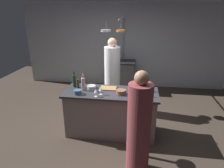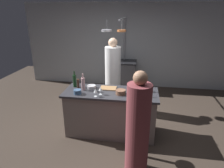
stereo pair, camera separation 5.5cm
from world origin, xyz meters
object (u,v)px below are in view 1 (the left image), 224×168
at_px(bar_stool_right, 136,136).
at_px(wine_bottle_green, 134,88).
at_px(wine_glass_near_right_guest, 96,91).
at_px(mixing_bowl_steel, 91,87).
at_px(wine_bottle_dark, 141,85).
at_px(wine_glass_near_left_guest, 101,89).
at_px(mixing_bowl_wooden, 121,92).
at_px(pepper_mill, 78,84).
at_px(guest_right, 139,129).
at_px(cutting_board, 108,88).
at_px(stove_range, 122,75).
at_px(chef, 112,78).
at_px(mixing_bowl_blue, 78,92).
at_px(wine_bottle_rose, 83,84).
at_px(wine_bottle_red, 75,81).

bearing_deg(bar_stool_right, wine_bottle_green, 97.84).
distance_m(wine_glass_near_right_guest, mixing_bowl_steel, 0.43).
bearing_deg(wine_bottle_dark, wine_glass_near_left_guest, -156.89).
bearing_deg(wine_bottle_dark, wine_glass_near_right_guest, -152.58).
xyz_separation_m(wine_glass_near_left_guest, mixing_bowl_wooden, (0.36, 0.07, -0.06)).
xyz_separation_m(pepper_mill, mixing_bowl_steel, (0.24, 0.09, -0.08)).
xyz_separation_m(guest_right, pepper_mill, (-1.20, 1.01, 0.25)).
height_order(guest_right, pepper_mill, guest_right).
xyz_separation_m(pepper_mill, wine_bottle_dark, (1.21, 0.12, 0.01)).
height_order(wine_glass_near_left_guest, mixing_bowl_wooden, wine_glass_near_left_guest).
relative_size(cutting_board, wine_glass_near_left_guest, 2.19).
distance_m(stove_range, bar_stool_right, 3.11).
relative_size(chef, pepper_mill, 8.45).
bearing_deg(bar_stool_right, mixing_bowl_blue, 159.32).
bearing_deg(cutting_board, chef, 92.64).
distance_m(pepper_mill, wine_glass_near_left_guest, 0.52).
bearing_deg(mixing_bowl_steel, mixing_bowl_blue, -119.67).
xyz_separation_m(wine_bottle_rose, wine_bottle_red, (-0.22, 0.15, -0.00)).
height_order(chef, pepper_mill, chef).
xyz_separation_m(wine_bottle_rose, mixing_bowl_blue, (-0.05, -0.20, -0.09)).
height_order(bar_stool_right, mixing_bowl_blue, mixing_bowl_blue).
relative_size(chef, mixing_bowl_blue, 12.38).
relative_size(wine_bottle_rose, wine_bottle_dark, 1.15).
relative_size(wine_glass_near_right_guest, wine_glass_near_left_guest, 1.00).
height_order(chef, bar_stool_right, chef).
bearing_deg(mixing_bowl_wooden, chef, 105.53).
distance_m(chef, mixing_bowl_blue, 1.35).
bearing_deg(mixing_bowl_steel, mixing_bowl_wooden, -19.01).
bearing_deg(wine_bottle_red, mixing_bowl_blue, -64.47).
height_order(chef, wine_bottle_rose, chef).
xyz_separation_m(wine_bottle_red, mixing_bowl_wooden, (0.96, -0.24, -0.09)).
bearing_deg(pepper_mill, wine_glass_near_left_guest, -21.34).
height_order(wine_bottle_dark, mixing_bowl_wooden, wine_bottle_dark).
xyz_separation_m(wine_bottle_dark, mixing_bowl_wooden, (-0.36, -0.24, -0.07)).
distance_m(stove_range, chef, 1.45).
bearing_deg(stove_range, guest_right, -80.94).
xyz_separation_m(cutting_board, wine_glass_near_left_guest, (-0.09, -0.31, 0.10)).
relative_size(wine_bottle_red, mixing_bowl_blue, 2.30).
relative_size(wine_bottle_rose, wine_bottle_red, 1.01).
relative_size(stove_range, wine_glass_near_left_guest, 6.10).
xyz_separation_m(guest_right, wine_glass_near_left_guest, (-0.71, 0.82, 0.25)).
height_order(bar_stool_right, wine_bottle_dark, wine_bottle_dark).
height_order(bar_stool_right, wine_glass_near_left_guest, wine_glass_near_left_guest).
height_order(stove_range, mixing_bowl_blue, mixing_bowl_blue).
distance_m(stove_range, wine_bottle_dark, 2.44).
xyz_separation_m(stove_range, guest_right, (0.55, -3.44, 0.31)).
bearing_deg(stove_range, bar_stool_right, -80.50).
distance_m(stove_range, pepper_mill, 2.57).
bearing_deg(wine_glass_near_left_guest, wine_bottle_dark, 23.11).
xyz_separation_m(wine_bottle_rose, mixing_bowl_wooden, (0.74, -0.09, -0.09)).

